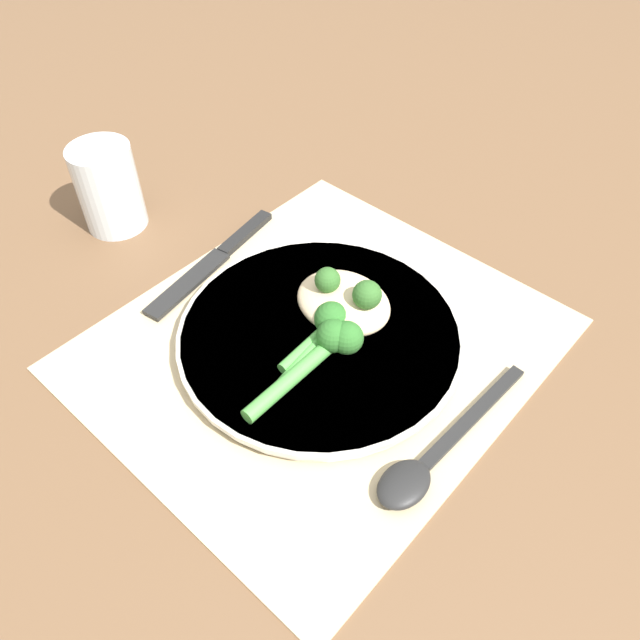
{
  "coord_description": "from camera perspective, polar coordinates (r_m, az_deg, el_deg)",
  "views": [
    {
      "loc": [
        -0.28,
        -0.25,
        0.43
      ],
      "look_at": [
        0.0,
        0.0,
        0.03
      ],
      "focal_mm": 35.0,
      "sensor_mm": 36.0,
      "label": 1
    }
  ],
  "objects": [
    {
      "name": "broccoli_stalk_right",
      "position": [
        0.56,
        1.74,
        0.18
      ],
      "size": [
        0.1,
        0.03,
        0.02
      ],
      "rotation": [
        0.0,
        0.0,
        11.05
      ],
      "color": "#51A847",
      "rests_on": "plate"
    },
    {
      "name": "broccoli_stalk_front",
      "position": [
        0.54,
        1.01,
        -0.5
      ],
      "size": [
        0.11,
        0.04,
        0.03
      ],
      "rotation": [
        0.0,
        0.0,
        11.14
      ],
      "color": "#51A847",
      "rests_on": "plate"
    },
    {
      "name": "knife",
      "position": [
        0.65,
        -9.59,
        5.48
      ],
      "size": [
        0.19,
        0.05,
        0.01
      ],
      "rotation": [
        0.0,
        0.0,
        1.73
      ],
      "color": "black",
      "rests_on": "placemat"
    },
    {
      "name": "broccoli_stalk_rear",
      "position": [
        0.53,
        0.79,
        -2.43
      ],
      "size": [
        0.13,
        0.04,
        0.03
      ],
      "rotation": [
        0.0,
        0.0,
        11.01
      ],
      "color": "#51A847",
      "rests_on": "plate"
    },
    {
      "name": "placemat",
      "position": [
        0.57,
        -0.0,
        -2.14
      ],
      "size": [
        0.39,
        0.35,
        0.0
      ],
      "color": "#C6B289",
      "rests_on": "ground_plane"
    },
    {
      "name": "ground_plane",
      "position": [
        0.57,
        -0.0,
        -2.27
      ],
      "size": [
        3.0,
        3.0,
        0.0
      ],
      "primitive_type": "plane",
      "color": "brown"
    },
    {
      "name": "pesto_dollop_secondary",
      "position": [
        0.55,
        0.69,
        3.68
      ],
      "size": [
        0.02,
        0.02,
        0.02
      ],
      "color": "#336628",
      "rests_on": "chicken_fillet"
    },
    {
      "name": "plate",
      "position": [
        0.56,
        -0.0,
        -1.45
      ],
      "size": [
        0.26,
        0.26,
        0.01
      ],
      "color": "silver",
      "rests_on": "placemat"
    },
    {
      "name": "chicken_fillet",
      "position": [
        0.56,
        2.2,
        1.63
      ],
      "size": [
        0.08,
        0.09,
        0.03
      ],
      "rotation": [
        0.0,
        0.0,
        7.86
      ],
      "color": "beige",
      "rests_on": "plate"
    },
    {
      "name": "spoon",
      "position": [
        0.49,
        9.35,
        -13.03
      ],
      "size": [
        0.18,
        0.04,
        0.01
      ],
      "rotation": [
        0.0,
        0.0,
        1.52
      ],
      "color": "black",
      "rests_on": "placemat"
    },
    {
      "name": "water_glass",
      "position": [
        0.71,
        -18.78,
        11.38
      ],
      "size": [
        0.07,
        0.07,
        0.09
      ],
      "color": "silver",
      "rests_on": "ground_plane"
    },
    {
      "name": "pesto_dollop_primary",
      "position": [
        0.54,
        4.32,
        2.31
      ],
      "size": [
        0.03,
        0.03,
        0.03
      ],
      "color": "#336628",
      "rests_on": "chicken_fillet"
    }
  ]
}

